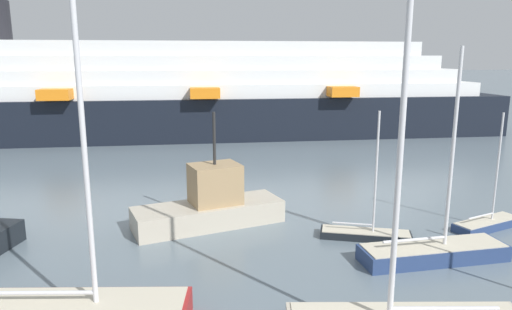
{
  "coord_description": "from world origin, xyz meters",
  "views": [
    {
      "loc": [
        -3.64,
        -9.46,
        8.53
      ],
      "look_at": [
        0.0,
        14.03,
        3.5
      ],
      "focal_mm": 32.33,
      "sensor_mm": 36.0,
      "label": 1
    }
  ],
  "objects_px": {
    "fishing_boat_1": "(211,205)",
    "sailboat_6": "(487,223)",
    "sailboat_3": "(433,250)",
    "cruise_ship": "(138,95)",
    "sailboat_2": "(366,233)",
    "sailboat_0": "(80,307)"
  },
  "relations": [
    {
      "from": "cruise_ship",
      "to": "fishing_boat_1",
      "type": "bearing_deg",
      "value": -76.94
    },
    {
      "from": "sailboat_0",
      "to": "sailboat_3",
      "type": "bearing_deg",
      "value": 19.54
    },
    {
      "from": "sailboat_0",
      "to": "sailboat_6",
      "type": "relative_size",
      "value": 2.4
    },
    {
      "from": "sailboat_0",
      "to": "fishing_boat_1",
      "type": "distance_m",
      "value": 9.84
    },
    {
      "from": "cruise_ship",
      "to": "sailboat_6",
      "type": "bearing_deg",
      "value": -56.59
    },
    {
      "from": "cruise_ship",
      "to": "sailboat_0",
      "type": "bearing_deg",
      "value": -86.78
    },
    {
      "from": "sailboat_6",
      "to": "cruise_ship",
      "type": "relative_size",
      "value": 0.07
    },
    {
      "from": "sailboat_6",
      "to": "sailboat_3",
      "type": "bearing_deg",
      "value": -165.64
    },
    {
      "from": "sailboat_3",
      "to": "sailboat_6",
      "type": "distance_m",
      "value": 5.66
    },
    {
      "from": "sailboat_2",
      "to": "sailboat_3",
      "type": "xyz_separation_m",
      "value": [
        1.93,
        -2.77,
        0.17
      ]
    },
    {
      "from": "fishing_boat_1",
      "to": "sailboat_6",
      "type": "bearing_deg",
      "value": -26.95
    },
    {
      "from": "fishing_boat_1",
      "to": "sailboat_2",
      "type": "bearing_deg",
      "value": -38.61
    },
    {
      "from": "sailboat_2",
      "to": "sailboat_3",
      "type": "bearing_deg",
      "value": -35.52
    },
    {
      "from": "sailboat_3",
      "to": "sailboat_6",
      "type": "xyz_separation_m",
      "value": [
        4.73,
        3.1,
        -0.17
      ]
    },
    {
      "from": "sailboat_3",
      "to": "cruise_ship",
      "type": "bearing_deg",
      "value": 111.06
    },
    {
      "from": "fishing_boat_1",
      "to": "sailboat_3",
      "type": "bearing_deg",
      "value": -48.27
    },
    {
      "from": "sailboat_3",
      "to": "cruise_ship",
      "type": "height_order",
      "value": "cruise_ship"
    },
    {
      "from": "sailboat_6",
      "to": "sailboat_0",
      "type": "bearing_deg",
      "value": 178.78
    },
    {
      "from": "sailboat_6",
      "to": "fishing_boat_1",
      "type": "xyz_separation_m",
      "value": [
        -13.91,
        2.69,
        0.77
      ]
    },
    {
      "from": "sailboat_3",
      "to": "sailboat_2",
      "type": "bearing_deg",
      "value": 121.98
    },
    {
      "from": "sailboat_2",
      "to": "sailboat_6",
      "type": "relative_size",
      "value": 1.04
    },
    {
      "from": "sailboat_3",
      "to": "cruise_ship",
      "type": "distance_m",
      "value": 38.21
    }
  ]
}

